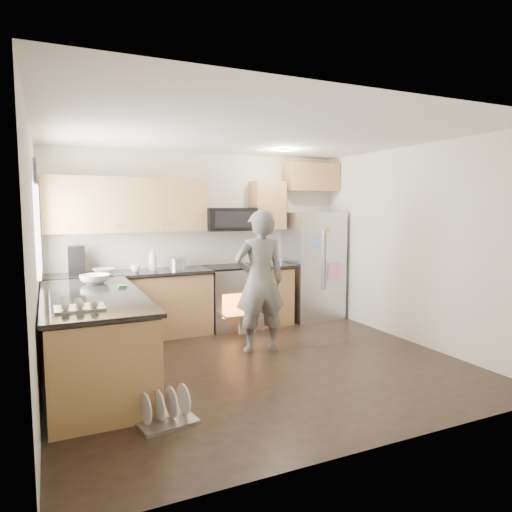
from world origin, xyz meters
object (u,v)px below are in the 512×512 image
person (260,281)px  dish_rack (165,413)px  refrigerator (313,265)px  stove_range (232,283)px

person → dish_rack: bearing=48.2°
refrigerator → dish_rack: refrigerator is taller
stove_range → refrigerator: bearing=0.3°
refrigerator → person: size_ratio=0.98×
refrigerator → stove_range: bearing=179.3°
person → dish_rack: size_ratio=3.36×
stove_range → person: bearing=-95.6°
stove_range → person: size_ratio=1.01×
stove_range → dish_rack: (-1.65, -2.63, -0.60)m
stove_range → dish_rack: bearing=-122.2°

